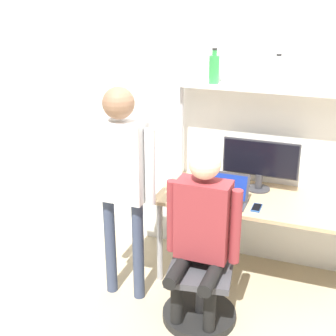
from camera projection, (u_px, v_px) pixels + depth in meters
ground_plane at (247, 304)px, 3.74m from camera, size 12.00×12.00×0.00m
wall_back at (275, 117)px, 3.92m from camera, size 8.00×0.06×2.70m
desk at (262, 208)px, 3.82m from camera, size 1.68×0.71×0.76m
shelf_unit at (273, 120)px, 3.77m from camera, size 1.60×0.23×1.63m
monitor at (260, 162)px, 3.88m from camera, size 0.63×0.20×0.43m
laptop at (227, 194)px, 3.72m from camera, size 0.34×0.23×0.22m
cell_phone at (257, 208)px, 3.63m from camera, size 0.07×0.15×0.01m
office_chair at (201, 285)px, 3.52m from camera, size 0.56×0.56×0.89m
person_seated at (202, 225)px, 3.29m from camera, size 0.55×0.47×1.37m
person_standing at (121, 169)px, 3.48m from camera, size 0.54×0.23×1.72m
bottle_green at (214, 69)px, 3.80m from camera, size 0.08×0.08×0.28m
bottle_clear at (277, 74)px, 3.64m from camera, size 0.08×0.08×0.26m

